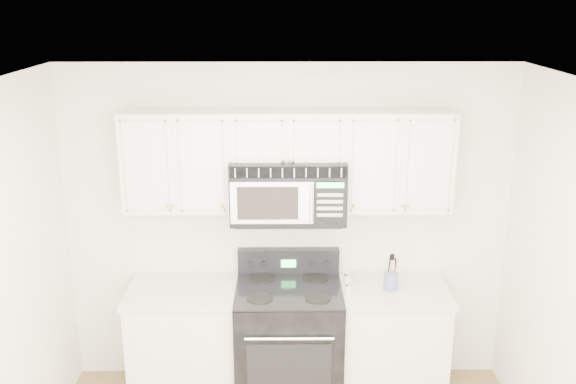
{
  "coord_description": "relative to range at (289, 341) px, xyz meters",
  "views": [
    {
      "loc": [
        -0.03,
        -3.04,
        3.07
      ],
      "look_at": [
        0.0,
        1.3,
        1.74
      ],
      "focal_mm": 40.0,
      "sensor_mm": 36.0,
      "label": 1
    }
  ],
  "objects": [
    {
      "name": "base_cabinet_right",
      "position": [
        0.79,
        0.03,
        -0.06
      ],
      "size": [
        0.86,
        0.65,
        0.92
      ],
      "color": "silver",
      "rests_on": "ground"
    },
    {
      "name": "upper_cabinets",
      "position": [
        -0.01,
        0.18,
        1.45
      ],
      "size": [
        2.44,
        0.37,
        0.75
      ],
      "color": "silver",
      "rests_on": "ground"
    },
    {
      "name": "utensil_crock",
      "position": [
        0.78,
        0.01,
        0.51
      ],
      "size": [
        0.11,
        0.11,
        0.29
      ],
      "color": "slate",
      "rests_on": "base_cabinet_right"
    },
    {
      "name": "base_cabinet_left",
      "position": [
        -0.81,
        0.03,
        -0.06
      ],
      "size": [
        0.86,
        0.65,
        0.92
      ],
      "color": "silver",
      "rests_on": "ground"
    },
    {
      "name": "shaker_salt",
      "position": [
        0.44,
        -0.1,
        0.48
      ],
      "size": [
        0.04,
        0.04,
        0.09
      ],
      "color": "silver",
      "rests_on": "base_cabinet_right"
    },
    {
      "name": "shaker_pepper",
      "position": [
        0.45,
        0.06,
        0.49
      ],
      "size": [
        0.05,
        0.05,
        0.11
      ],
      "color": "silver",
      "rests_on": "base_cabinet_right"
    },
    {
      "name": "microwave",
      "position": [
        -0.0,
        0.12,
        1.2
      ],
      "size": [
        0.85,
        0.48,
        0.47
      ],
      "color": "black",
      "rests_on": "ground"
    },
    {
      "name": "room",
      "position": [
        -0.01,
        -1.41,
        0.82
      ],
      "size": [
        3.51,
        3.51,
        2.61
      ],
      "color": "olive",
      "rests_on": "ground"
    },
    {
      "name": "range",
      "position": [
        0.0,
        0.0,
        0.0
      ],
      "size": [
        0.81,
        0.74,
        1.13
      ],
      "color": "black",
      "rests_on": "ground"
    }
  ]
}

